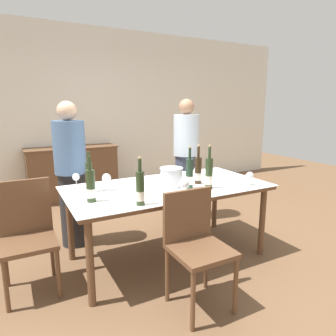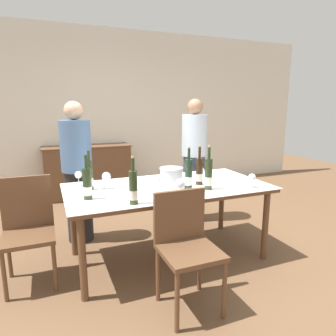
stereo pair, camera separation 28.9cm
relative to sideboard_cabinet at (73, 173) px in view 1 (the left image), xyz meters
name	(u,v)px [view 1 (the left image)]	position (x,y,z in m)	size (l,w,h in m)	color
ground_plane	(168,256)	(0.45, -2.46, -0.43)	(12.00, 12.00, 0.00)	brown
back_wall	(93,112)	(0.45, 0.29, 0.97)	(8.00, 0.10, 2.80)	silver
sideboard_cabinet	(73,173)	(0.00, 0.00, 0.00)	(1.43, 0.46, 0.86)	brown
dining_table	(168,192)	(0.45, -2.46, 0.25)	(1.95, 0.99, 0.75)	brown
ice_bucket	(171,177)	(0.47, -2.49, 0.42)	(0.22, 0.22, 0.19)	silver
wine_bottle_0	(189,174)	(0.59, -2.63, 0.45)	(0.07, 0.07, 0.40)	#1E3323
wine_bottle_1	(198,171)	(0.76, -2.52, 0.45)	(0.07, 0.07, 0.39)	#332314
wine_bottle_2	(209,174)	(0.75, -2.72, 0.46)	(0.07, 0.07, 0.41)	#28381E
wine_bottle_3	(140,189)	(-0.01, -2.86, 0.45)	(0.07, 0.07, 0.39)	#28381E
wine_bottle_4	(89,178)	(-0.27, -2.31, 0.45)	(0.06, 0.06, 0.37)	#28381E
wine_bottle_5	(91,187)	(-0.33, -2.60, 0.44)	(0.07, 0.07, 0.38)	#28381E
wine_glass_0	(76,178)	(-0.36, -2.13, 0.42)	(0.07, 0.07, 0.15)	white
wine_glass_1	(198,171)	(0.85, -2.38, 0.41)	(0.09, 0.09, 0.14)	white
wine_glass_2	(250,176)	(1.17, -2.81, 0.41)	(0.08, 0.08, 0.13)	white
wine_glass_3	(184,184)	(0.41, -2.84, 0.43)	(0.09, 0.09, 0.16)	white
wine_glass_4	(106,179)	(-0.12, -2.33, 0.43)	(0.08, 0.08, 0.16)	white
wine_glass_5	(159,180)	(0.30, -2.57, 0.41)	(0.07, 0.07, 0.14)	white
chair_left_end	(27,229)	(-0.82, -2.38, 0.09)	(0.42, 0.42, 0.92)	brown
chair_near_front	(195,239)	(0.29, -3.20, 0.09)	(0.42, 0.42, 0.89)	brown
person_host	(71,176)	(-0.33, -1.71, 0.35)	(0.33, 0.33, 1.57)	#262628
person_guest_left	(186,161)	(1.16, -1.64, 0.37)	(0.33, 0.33, 1.60)	#383F56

